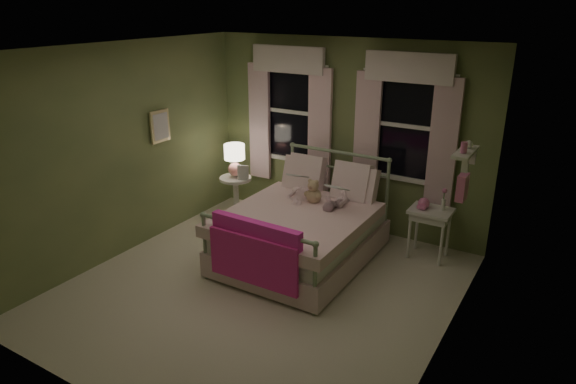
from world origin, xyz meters
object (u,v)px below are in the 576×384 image
Objects in this scene: bed at (303,230)px; teddy_bear at (313,193)px; child_right at (340,183)px; nightstand_right at (431,217)px; nightstand_left at (236,192)px; table_lamp at (235,157)px; child_left at (300,172)px.

teddy_bear is (0.00, 0.26, 0.41)m from bed.
bed reaches higher than teddy_bear.
teddy_bear is at bearing 32.48° from child_right.
teddy_bear reaches higher than nightstand_right.
nightstand_left is (-1.44, 0.57, 0.03)m from bed.
child_right is 1.80m from nightstand_left.
nightstand_right is at bearing 5.44° from table_lamp.
bed is at bearing -147.64° from nightstand_right.
nightstand_right is (2.77, 0.26, -0.40)m from table_lamp.
table_lamp reaches higher than nightstand_left.
table_lamp is at bearing -174.56° from nightstand_right.
child_left is 1.26× the size of nightstand_left.
nightstand_left is (-1.44, 0.31, -0.37)m from teddy_bear.
child_right reaches higher than table_lamp.
bed reaches higher than nightstand_left.
teddy_bear is 1.46m from nightstand_right.
child_right is at bearing -158.22° from nightstand_right.
child_right is 1.10× the size of nightstand_left.
child_right is at bearing 29.50° from teddy_bear.
bed is 2.49× the size of child_left.
child_left is at bearing 2.98° from child_right.
child_right is (0.28, 0.42, 0.54)m from bed.
bed is at bearing -21.69° from table_lamp.
child_right is 2.26× the size of teddy_bear.
teddy_bear is (0.28, -0.16, -0.19)m from child_left.
bed is 1.57m from nightstand_right.
child_left reaches higher than child_right.
nightstand_left is 1.40× the size of table_lamp.
child_right is at bearing -5.07° from nightstand_left.
nightstand_right is at bearing -155.24° from child_right.
teddy_bear is at bearing 90.00° from bed.
child_left is at bearing 150.50° from teddy_bear.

